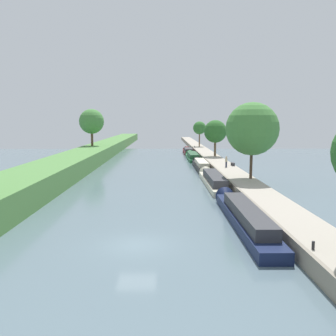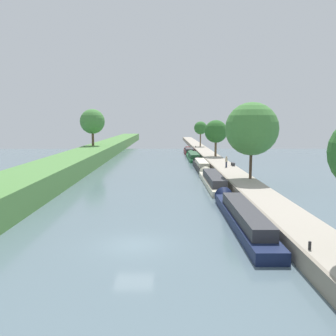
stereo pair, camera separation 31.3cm
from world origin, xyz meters
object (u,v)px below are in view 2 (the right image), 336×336
at_px(narrowboat_green, 193,156).
at_px(park_bench, 233,163).
at_px(narrowboat_maroon, 189,151).
at_px(mooring_bollard_far, 196,147).
at_px(narrowboat_navy, 241,215).
at_px(narrowboat_black, 201,165).
at_px(person_walking, 226,161).
at_px(narrowboat_cream, 212,180).
at_px(mooring_bollard_near, 310,246).

height_order(narrowboat_green, park_bench, park_bench).
xyz_separation_m(narrowboat_maroon, mooring_bollard_far, (2.04, 4.19, 0.77)).
bearing_deg(narrowboat_green, narrowboat_navy, -89.76).
distance_m(narrowboat_black, person_walking, 7.56).
xyz_separation_m(person_walking, park_bench, (1.35, 1.90, -0.53)).
bearing_deg(mooring_bollard_far, person_walking, -88.15).
relative_size(narrowboat_black, mooring_bollard_far, 29.68).
relative_size(narrowboat_navy, person_walking, 10.09).
bearing_deg(narrowboat_green, park_bench, -76.75).
relative_size(narrowboat_navy, narrowboat_maroon, 1.58).
xyz_separation_m(narrowboat_cream, narrowboat_green, (-0.17, 30.19, -0.06)).
height_order(narrowboat_navy, park_bench, narrowboat_navy).
xyz_separation_m(narrowboat_cream, narrowboat_maroon, (-0.17, 43.68, -0.09)).
relative_size(narrowboat_navy, mooring_bollard_near, 37.22).
xyz_separation_m(person_walking, mooring_bollard_far, (-1.27, 39.42, -0.65)).
bearing_deg(narrowboat_navy, narrowboat_maroon, 90.18).
xyz_separation_m(narrowboat_navy, narrowboat_green, (-0.20, 47.27, -0.10)).
bearing_deg(person_walking, narrowboat_black, 114.61).
xyz_separation_m(narrowboat_black, narrowboat_maroon, (-0.21, 28.46, -0.08)).
relative_size(mooring_bollard_far, park_bench, 0.30).
bearing_deg(narrowboat_cream, narrowboat_navy, -89.92).
distance_m(mooring_bollard_near, mooring_bollard_far, 73.49).
height_order(narrowboat_navy, narrowboat_black, narrowboat_navy).
xyz_separation_m(narrowboat_green, mooring_bollard_near, (2.04, -55.81, 0.73)).
height_order(narrowboat_green, narrowboat_maroon, narrowboat_green).
xyz_separation_m(narrowboat_cream, narrowboat_black, (0.05, 15.22, -0.02)).
distance_m(narrowboat_navy, narrowboat_maroon, 60.76).
distance_m(narrowboat_cream, narrowboat_maroon, 43.68).
distance_m(narrowboat_green, narrowboat_maroon, 13.49).
bearing_deg(narrowboat_maroon, narrowboat_green, -90.02).
height_order(narrowboat_maroon, mooring_bollard_near, mooring_bollard_near).
xyz_separation_m(narrowboat_black, park_bench, (4.45, -4.86, 0.81)).
distance_m(narrowboat_black, mooring_bollard_far, 32.71).
distance_m(narrowboat_navy, park_bench, 27.81).
height_order(narrowboat_cream, narrowboat_green, narrowboat_cream).
height_order(narrowboat_black, park_bench, park_bench).
bearing_deg(narrowboat_maroon, narrowboat_black, -89.57).
distance_m(narrowboat_cream, narrowboat_green, 30.19).
bearing_deg(park_bench, narrowboat_cream, -113.47).
bearing_deg(narrowboat_black, mooring_bollard_far, 86.80).
bearing_deg(mooring_bollard_near, narrowboat_navy, 102.20).
xyz_separation_m(narrowboat_maroon, mooring_bollard_near, (2.04, -69.30, 0.77)).
bearing_deg(person_walking, park_bench, 54.57).
xyz_separation_m(narrowboat_black, mooring_bollard_near, (1.82, -40.84, 0.69)).
distance_m(narrowboat_navy, narrowboat_cream, 17.08).
bearing_deg(person_walking, mooring_bollard_far, 91.85).
bearing_deg(mooring_bollard_far, narrowboat_maroon, -115.93).
distance_m(narrowboat_maroon, mooring_bollard_near, 69.33).
relative_size(narrowboat_navy, narrowboat_black, 1.25).
bearing_deg(narrowboat_maroon, narrowboat_cream, -89.78).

